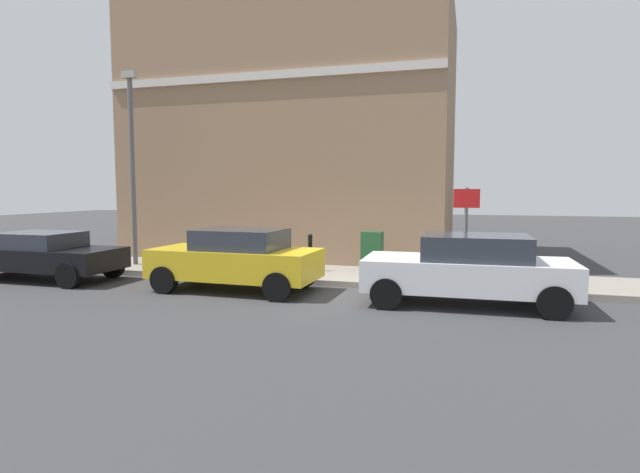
{
  "coord_description": "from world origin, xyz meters",
  "views": [
    {
      "loc": [
        -11.45,
        -2.67,
        2.4
      ],
      "look_at": [
        1.14,
        1.02,
        1.2
      ],
      "focal_mm": 28.7,
      "sensor_mm": 36.0,
      "label": 1
    }
  ],
  "objects_px": {
    "car_white": "(469,269)",
    "street_sign": "(466,221)",
    "car_black": "(40,254)",
    "utility_cabinet": "(372,255)",
    "bollard_near_cabinet": "(310,251)",
    "car_yellow": "(236,259)",
    "lamppost": "(132,159)"
  },
  "relations": [
    {
      "from": "car_black",
      "to": "bollard_near_cabinet",
      "type": "height_order",
      "value": "car_black"
    },
    {
      "from": "car_white",
      "to": "utility_cabinet",
      "type": "height_order",
      "value": "car_white"
    },
    {
      "from": "car_white",
      "to": "street_sign",
      "type": "relative_size",
      "value": 1.85
    },
    {
      "from": "car_yellow",
      "to": "street_sign",
      "type": "bearing_deg",
      "value": -163.04
    },
    {
      "from": "utility_cabinet",
      "to": "car_yellow",
      "type": "bearing_deg",
      "value": 129.62
    },
    {
      "from": "lamppost",
      "to": "utility_cabinet",
      "type": "bearing_deg",
      "value": -88.73
    },
    {
      "from": "street_sign",
      "to": "car_yellow",
      "type": "bearing_deg",
      "value": 105.65
    },
    {
      "from": "car_yellow",
      "to": "bollard_near_cabinet",
      "type": "xyz_separation_m",
      "value": [
        2.44,
        -1.07,
        -0.07
      ]
    },
    {
      "from": "car_yellow",
      "to": "lamppost",
      "type": "relative_size",
      "value": 0.7
    },
    {
      "from": "car_black",
      "to": "street_sign",
      "type": "distance_m",
      "value": 11.07
    },
    {
      "from": "bollard_near_cabinet",
      "to": "lamppost",
      "type": "distance_m",
      "value": 6.07
    },
    {
      "from": "car_black",
      "to": "utility_cabinet",
      "type": "xyz_separation_m",
      "value": [
        2.45,
        -8.52,
        0.0
      ]
    },
    {
      "from": "utility_cabinet",
      "to": "bollard_near_cabinet",
      "type": "height_order",
      "value": "utility_cabinet"
    },
    {
      "from": "car_white",
      "to": "lamppost",
      "type": "relative_size",
      "value": 0.74
    },
    {
      "from": "lamppost",
      "to": "car_yellow",
      "type": "bearing_deg",
      "value": -116.32
    },
    {
      "from": "car_white",
      "to": "utility_cabinet",
      "type": "xyz_separation_m",
      "value": [
        2.38,
        2.48,
        -0.09
      ]
    },
    {
      "from": "car_white",
      "to": "car_yellow",
      "type": "bearing_deg",
      "value": -1.66
    },
    {
      "from": "bollard_near_cabinet",
      "to": "utility_cabinet",
      "type": "bearing_deg",
      "value": -93.25
    },
    {
      "from": "car_yellow",
      "to": "car_black",
      "type": "xyz_separation_m",
      "value": [
        -0.11,
        5.69,
        -0.09
      ]
    },
    {
      "from": "car_white",
      "to": "utility_cabinet",
      "type": "distance_m",
      "value": 3.43
    },
    {
      "from": "car_white",
      "to": "bollard_near_cabinet",
      "type": "bearing_deg",
      "value": -31.6
    },
    {
      "from": "car_yellow",
      "to": "street_sign",
      "type": "distance_m",
      "value": 5.49
    },
    {
      "from": "car_white",
      "to": "bollard_near_cabinet",
      "type": "relative_size",
      "value": 4.09
    },
    {
      "from": "car_black",
      "to": "utility_cabinet",
      "type": "bearing_deg",
      "value": -164.2
    },
    {
      "from": "utility_cabinet",
      "to": "bollard_near_cabinet",
      "type": "relative_size",
      "value": 1.11
    },
    {
      "from": "bollard_near_cabinet",
      "to": "lamppost",
      "type": "bearing_deg",
      "value": 92.73
    },
    {
      "from": "utility_cabinet",
      "to": "bollard_near_cabinet",
      "type": "bearing_deg",
      "value": 86.75
    },
    {
      "from": "bollard_near_cabinet",
      "to": "lamppost",
      "type": "height_order",
      "value": "lamppost"
    },
    {
      "from": "street_sign",
      "to": "lamppost",
      "type": "bearing_deg",
      "value": 85.72
    },
    {
      "from": "car_yellow",
      "to": "utility_cabinet",
      "type": "distance_m",
      "value": 3.67
    },
    {
      "from": "car_yellow",
      "to": "street_sign",
      "type": "relative_size",
      "value": 1.73
    },
    {
      "from": "car_yellow",
      "to": "car_black",
      "type": "height_order",
      "value": "car_yellow"
    }
  ]
}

